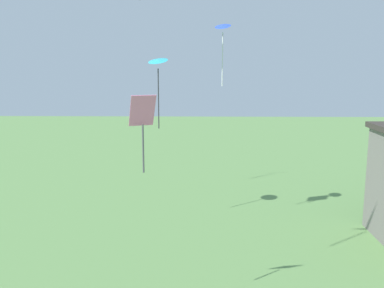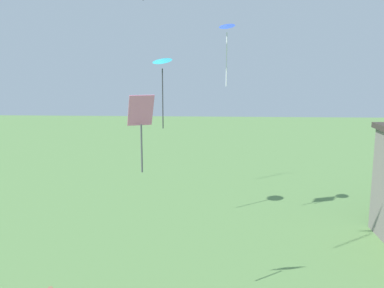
# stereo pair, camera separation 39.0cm
# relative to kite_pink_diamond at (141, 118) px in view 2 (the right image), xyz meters

# --- Properties ---
(kite_pink_diamond) EXTENTS (0.79, 0.65, 2.14)m
(kite_pink_diamond) POSITION_rel_kite_pink_diamond_xyz_m (0.00, 0.00, 0.00)
(kite_pink_diamond) COLOR pink
(kite_blue_delta) EXTENTS (0.90, 0.88, 2.74)m
(kite_blue_delta) POSITION_rel_kite_pink_diamond_xyz_m (2.48, 7.63, 2.85)
(kite_blue_delta) COLOR blue
(kite_cyan_delta) EXTENTS (1.16, 1.15, 3.23)m
(kite_cyan_delta) POSITION_rel_kite_pink_diamond_xyz_m (-0.37, 7.89, 1.46)
(kite_cyan_delta) COLOR #2DB2C6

